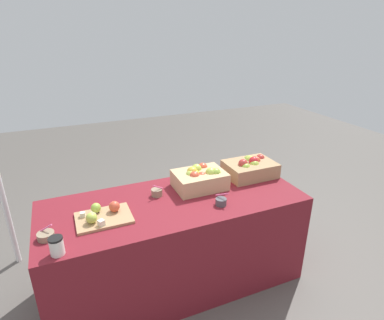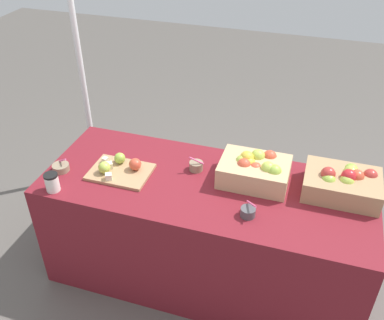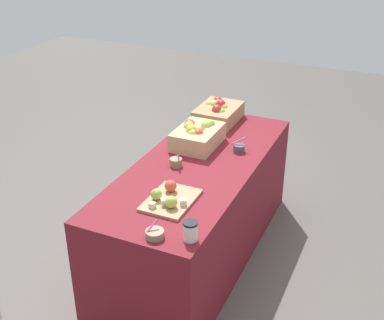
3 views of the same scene
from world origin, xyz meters
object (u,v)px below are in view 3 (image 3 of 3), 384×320
at_px(coffee_cup, 190,231).
at_px(apple_crate_middle, 198,135).
at_px(sample_bowl_near, 176,162).
at_px(sample_bowl_far, 239,148).
at_px(apple_crate_left, 218,112).
at_px(cutting_board_front, 169,198).
at_px(sample_bowl_mid, 155,234).

bearing_deg(coffee_cup, apple_crate_middle, 21.92).
xyz_separation_m(sample_bowl_near, coffee_cup, (-0.71, -0.43, 0.03)).
height_order(sample_bowl_near, sample_bowl_far, sample_bowl_near).
bearing_deg(apple_crate_left, cutting_board_front, -171.25).
relative_size(sample_bowl_mid, sample_bowl_far, 0.97).
xyz_separation_m(apple_crate_middle, sample_bowl_mid, (-1.11, -0.25, -0.06)).
distance_m(apple_crate_middle, coffee_cup, 1.14).
relative_size(cutting_board_front, coffee_cup, 3.28).
xyz_separation_m(apple_crate_middle, coffee_cup, (-1.05, -0.42, -0.02)).
xyz_separation_m(apple_crate_middle, cutting_board_front, (-0.77, -0.16, -0.05)).
height_order(cutting_board_front, sample_bowl_mid, cutting_board_front).
height_order(sample_bowl_mid, sample_bowl_far, sample_bowl_far).
height_order(apple_crate_left, apple_crate_middle, apple_crate_middle).
bearing_deg(sample_bowl_mid, sample_bowl_far, -2.91).
xyz_separation_m(cutting_board_front, sample_bowl_near, (0.42, 0.16, 0.00)).
distance_m(apple_crate_left, sample_bowl_far, 0.57).
bearing_deg(cutting_board_front, coffee_cup, -137.01).
xyz_separation_m(apple_crate_left, cutting_board_front, (-1.25, -0.19, -0.05)).
height_order(sample_bowl_near, sample_bowl_mid, sample_bowl_near).
distance_m(cutting_board_front, sample_bowl_far, 0.81).
bearing_deg(sample_bowl_mid, sample_bowl_near, 18.11).
relative_size(apple_crate_left, sample_bowl_far, 3.99).
height_order(sample_bowl_mid, coffee_cup, coffee_cup).
bearing_deg(apple_crate_middle, sample_bowl_near, 179.53).
bearing_deg(sample_bowl_far, coffee_cup, -173.72).
bearing_deg(coffee_cup, sample_bowl_far, 6.28).
bearing_deg(apple_crate_left, sample_bowl_far, -143.29).
distance_m(apple_crate_left, coffee_cup, 1.60).
bearing_deg(sample_bowl_far, apple_crate_middle, 95.16).
height_order(apple_crate_left, sample_bowl_far, apple_crate_left).
bearing_deg(sample_bowl_near, sample_bowl_far, -39.31).
bearing_deg(sample_bowl_near, coffee_cup, -148.81).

